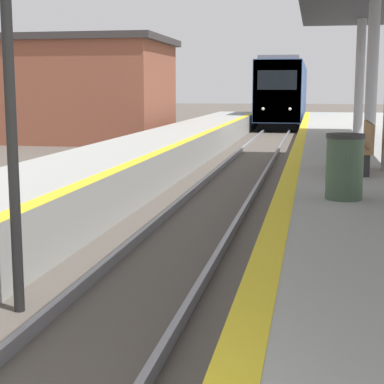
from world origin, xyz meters
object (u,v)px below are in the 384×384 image
trash_bin (345,166)px  bench (361,146)px  train (285,92)px  signal_near (6,15)px

trash_bin → bench: bearing=81.9°
train → trash_bin: size_ratio=22.83×
train → signal_near: 39.76m
train → bench: train is taller
trash_bin → bench: (0.44, 3.08, 0.03)m
bench → trash_bin: bearing=-98.1°
train → bench: size_ratio=12.27×
trash_bin → signal_near: bearing=-143.9°
train → trash_bin: bearing=-86.2°
trash_bin → bench: size_ratio=0.54×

